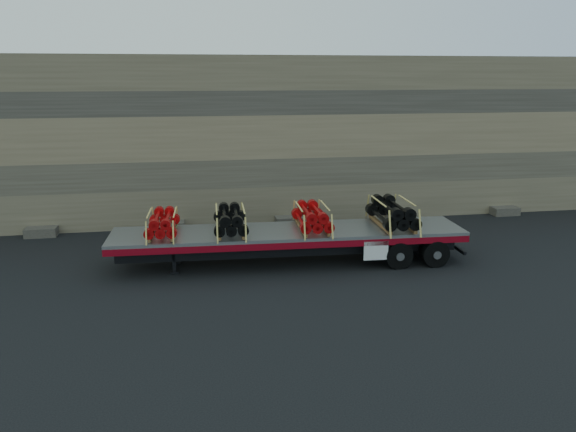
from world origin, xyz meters
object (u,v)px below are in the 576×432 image
bundle_midfront (230,221)px  bundle_rear (392,214)px  trailer (289,247)px  bundle_front (163,224)px  bundle_midrear (312,218)px

bundle_midfront → bundle_rear: size_ratio=0.88×
trailer → bundle_front: 4.24m
trailer → bundle_rear: 3.71m
bundle_midfront → bundle_midrear: size_ratio=0.99×
bundle_front → bundle_midrear: bundle_midrear is taller
bundle_front → bundle_midrear: 4.92m
trailer → bundle_midrear: bundle_midrear is taller
bundle_front → bundle_midrear: (4.92, -0.21, 0.03)m
trailer → bundle_rear: bearing=-0.0°
bundle_midrear → bundle_midfront: bearing=180.0°
trailer → bundle_midfront: bearing=180.0°
bundle_front → bundle_midrear: bearing=-0.0°
bundle_front → bundle_rear: bearing=-0.0°
bundle_front → bundle_midfront: 2.19m
bundle_rear → bundle_midrear: bearing=180.0°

